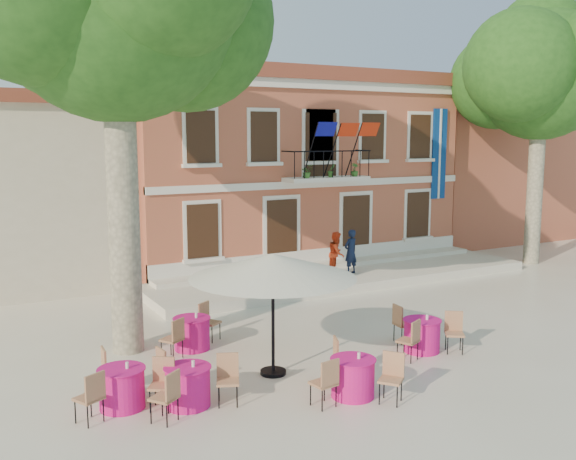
# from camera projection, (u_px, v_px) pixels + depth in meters

# --- Properties ---
(ground) EXTENTS (90.00, 90.00, 0.00)m
(ground) POSITION_uv_depth(u_px,v_px,m) (372.00, 320.00, 17.68)
(ground) COLOR beige
(ground) RESTS_ON ground
(main_building) EXTENTS (13.50, 9.59, 7.50)m
(main_building) POSITION_uv_depth(u_px,v_px,m) (270.00, 166.00, 26.73)
(main_building) COLOR #A9593D
(main_building) RESTS_ON ground
(neighbor_east) EXTENTS (9.40, 9.40, 6.40)m
(neighbor_east) POSITION_uv_depth(u_px,v_px,m) (465.00, 171.00, 33.43)
(neighbor_east) COLOR #A9593D
(neighbor_east) RESTS_ON ground
(terrace) EXTENTS (14.00, 3.40, 0.30)m
(terrace) POSITION_uv_depth(u_px,v_px,m) (343.00, 277.00, 22.43)
(terrace) COLOR silver
(terrace) RESTS_ON ground
(plane_tree_west) EXTENTS (5.51, 5.51, 10.83)m
(plane_tree_west) POSITION_uv_depth(u_px,v_px,m) (115.00, 1.00, 14.02)
(plane_tree_west) COLOR #A59E84
(plane_tree_west) RESTS_ON ground
(plane_tree_east) EXTENTS (5.04, 5.04, 9.89)m
(plane_tree_east) POSITION_uv_depth(u_px,v_px,m) (541.00, 76.00, 24.49)
(plane_tree_east) COLOR #A59E84
(plane_tree_east) RESTS_ON ground
(patio_umbrella) EXTENTS (3.52, 3.52, 2.62)m
(patio_umbrella) POSITION_uv_depth(u_px,v_px,m) (273.00, 266.00, 13.36)
(patio_umbrella) COLOR black
(patio_umbrella) RESTS_ON ground
(pedestrian_navy) EXTENTS (0.63, 0.49, 1.54)m
(pedestrian_navy) POSITION_uv_depth(u_px,v_px,m) (351.00, 252.00, 22.12)
(pedestrian_navy) COLOR #0F1933
(pedestrian_navy) RESTS_ON terrace
(pedestrian_orange) EXTENTS (0.91, 0.91, 1.49)m
(pedestrian_orange) POSITION_uv_depth(u_px,v_px,m) (337.00, 253.00, 21.95)
(pedestrian_orange) COLOR red
(pedestrian_orange) RESTS_ON terrace
(cafe_table_0) EXTENTS (1.86, 1.72, 0.95)m
(cafe_table_0) POSITION_uv_depth(u_px,v_px,m) (188.00, 384.00, 12.03)
(cafe_table_0) COLOR #D7146A
(cafe_table_0) RESTS_ON ground
(cafe_table_1) EXTENTS (1.74, 1.85, 0.95)m
(cafe_table_1) POSITION_uv_depth(u_px,v_px,m) (353.00, 375.00, 12.46)
(cafe_table_1) COLOR #D7146A
(cafe_table_1) RESTS_ON ground
(cafe_table_2) EXTENTS (1.87, 1.68, 0.95)m
(cafe_table_2) POSITION_uv_depth(u_px,v_px,m) (122.00, 386.00, 11.94)
(cafe_table_2) COLOR #D7146A
(cafe_table_2) RESTS_ON ground
(cafe_table_3) EXTENTS (1.84, 1.39, 0.95)m
(cafe_table_3) POSITION_uv_depth(u_px,v_px,m) (192.00, 332.00, 15.24)
(cafe_table_3) COLOR #D7146A
(cafe_table_3) RESTS_ON ground
(cafe_table_4) EXTENTS (1.86, 1.70, 0.95)m
(cafe_table_4) POSITION_uv_depth(u_px,v_px,m) (422.00, 334.00, 15.09)
(cafe_table_4) COLOR #D7146A
(cafe_table_4) RESTS_ON ground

